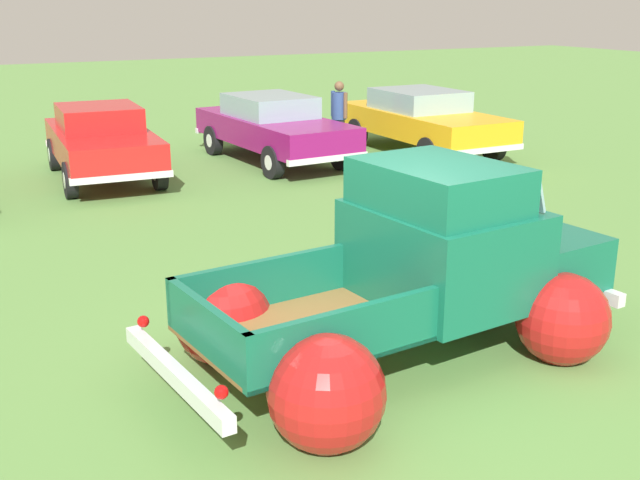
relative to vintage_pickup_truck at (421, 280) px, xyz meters
The scene contains 6 objects.
ground_plane 0.85m from the vintage_pickup_truck, behind, with size 80.00×80.00×0.00m, color #609347.
vintage_pickup_truck is the anchor object (origin of this frame).
show_car_1 9.49m from the vintage_pickup_truck, 96.19° to the left, with size 2.04×4.24×1.43m.
show_car_2 9.82m from the vintage_pickup_truck, 74.30° to the left, with size 2.07×4.65×1.43m.
show_car_3 10.72m from the vintage_pickup_truck, 55.30° to the left, with size 1.95×4.65×1.43m.
spectator_1 10.49m from the vintage_pickup_truck, 65.56° to the left, with size 0.40×0.54×1.65m.
Camera 1 is at (-3.86, -5.94, 3.43)m, focal length 43.91 mm.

